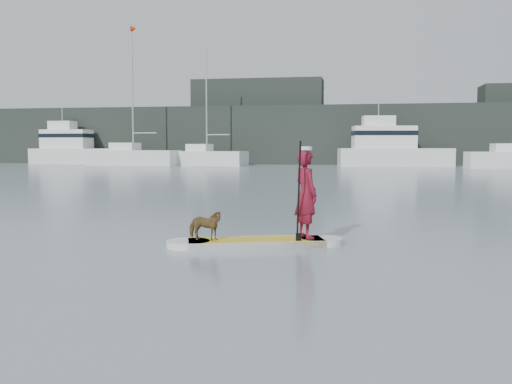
% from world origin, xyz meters
% --- Properties ---
extents(ground, '(140.00, 140.00, 0.00)m').
position_xyz_m(ground, '(0.00, 0.00, 0.00)').
color(ground, slate).
rests_on(ground, ground).
extents(paddleboard, '(3.18, 1.55, 0.12)m').
position_xyz_m(paddleboard, '(-1.13, 2.86, 0.06)').
color(paddleboard, gold).
rests_on(paddleboard, ground).
extents(paddler, '(0.67, 0.72, 1.65)m').
position_xyz_m(paddler, '(-0.24, 3.14, 0.94)').
color(paddler, maroon).
rests_on(paddler, paddleboard).
extents(white_cap, '(0.22, 0.22, 0.07)m').
position_xyz_m(white_cap, '(-0.24, 3.14, 1.80)').
color(white_cap, silver).
rests_on(white_cap, paddler).
extents(dog, '(0.67, 0.33, 0.55)m').
position_xyz_m(dog, '(-2.03, 2.58, 0.40)').
color(dog, '#533A1C').
rests_on(dog, paddleboard).
extents(paddle, '(0.12, 0.29, 2.00)m').
position_xyz_m(paddle, '(-0.34, 2.83, 0.80)').
color(paddle, black).
rests_on(paddle, ground).
extents(sailboat_b, '(9.22, 3.70, 13.33)m').
position_xyz_m(sailboat_b, '(-20.77, 45.00, 0.93)').
color(sailboat_b, silver).
rests_on(sailboat_b, ground).
extents(sailboat_c, '(7.98, 3.77, 11.01)m').
position_xyz_m(sailboat_c, '(-13.60, 45.71, 0.82)').
color(sailboat_c, silver).
rests_on(sailboat_c, ground).
extents(motor_yacht_a, '(10.47, 4.44, 6.09)m').
position_xyz_m(motor_yacht_a, '(3.63, 46.28, 1.71)').
color(motor_yacht_a, silver).
rests_on(motor_yacht_a, ground).
extents(motor_yacht_b, '(9.02, 3.21, 5.92)m').
position_xyz_m(motor_yacht_b, '(-28.94, 48.29, 1.66)').
color(motor_yacht_b, silver).
rests_on(motor_yacht_b, ground).
extents(shore_mass, '(90.00, 6.00, 6.00)m').
position_xyz_m(shore_mass, '(0.00, 53.00, 3.00)').
color(shore_mass, black).
rests_on(shore_mass, ground).
extents(shore_building_west, '(14.00, 4.00, 9.00)m').
position_xyz_m(shore_building_west, '(-10.00, 54.00, 4.50)').
color(shore_building_west, black).
rests_on(shore_building_west, ground).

